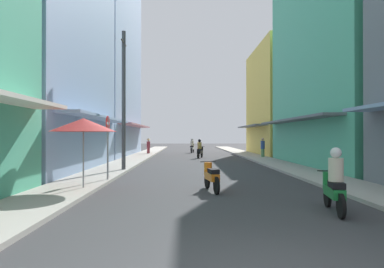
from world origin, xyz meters
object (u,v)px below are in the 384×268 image
at_px(motorbike_white, 192,146).
at_px(street_sign_no_entry, 108,139).
at_px(motorbike_orange, 211,176).
at_px(vendor_umbrella, 83,125).
at_px(pedestrian_crossing, 263,148).
at_px(utility_pole, 124,100).
at_px(motorbike_green, 334,183).
at_px(motorbike_black, 200,150).
at_px(pedestrian_far, 148,145).

relative_size(motorbike_white, street_sign_no_entry, 0.68).
height_order(motorbike_orange, vendor_umbrella, vendor_umbrella).
xyz_separation_m(motorbike_orange, pedestrian_crossing, (5.45, 16.01, 0.35)).
xyz_separation_m(utility_pole, street_sign_no_entry, (0.10, -3.96, -2.00)).
height_order(vendor_umbrella, street_sign_no_entry, street_sign_no_entry).
bearing_deg(motorbike_green, utility_pole, 125.97).
height_order(motorbike_black, pedestrian_far, pedestrian_far).
bearing_deg(motorbike_orange, pedestrian_far, 101.72).
height_order(motorbike_white, pedestrian_crossing, pedestrian_crossing).
xyz_separation_m(motorbike_orange, motorbike_white, (-0.13, 25.12, 0.20)).
bearing_deg(motorbike_green, vendor_umbrella, 154.97).
bearing_deg(motorbike_white, motorbike_black, -86.82).
height_order(motorbike_orange, street_sign_no_entry, street_sign_no_entry).
bearing_deg(vendor_umbrella, motorbike_black, 74.39).
height_order(motorbike_white, utility_pole, utility_pole).
relative_size(motorbike_green, vendor_umbrella, 0.73).
bearing_deg(motorbike_green, motorbike_black, 96.84).
bearing_deg(motorbike_white, pedestrian_far, -143.74).
relative_size(motorbike_black, vendor_umbrella, 0.72).
distance_m(motorbike_white, vendor_umbrella, 25.43).
distance_m(utility_pole, street_sign_no_entry, 4.44).
height_order(motorbike_green, street_sign_no_entry, street_sign_no_entry).
bearing_deg(pedestrian_crossing, motorbike_black, 173.15).
bearing_deg(motorbike_black, motorbike_orange, -91.17).
bearing_deg(pedestrian_far, pedestrian_crossing, -30.46).
xyz_separation_m(motorbike_green, pedestrian_crossing, (2.74, 19.20, 0.15)).
xyz_separation_m(motorbike_orange, motorbike_green, (2.72, -3.20, 0.20)).
relative_size(motorbike_orange, motorbike_green, 1.00).
bearing_deg(vendor_umbrella, street_sign_no_entry, 81.46).
xyz_separation_m(pedestrian_far, street_sign_no_entry, (0.57, -19.69, 0.80)).
height_order(pedestrian_far, utility_pole, utility_pole).
bearing_deg(street_sign_no_entry, motorbike_orange, -28.92).
xyz_separation_m(motorbike_black, pedestrian_crossing, (5.11, -0.61, 0.15)).
relative_size(pedestrian_far, pedestrian_crossing, 0.96).
bearing_deg(motorbike_black, motorbike_white, 93.18).
bearing_deg(motorbike_green, pedestrian_crossing, 81.89).
bearing_deg(utility_pole, pedestrian_crossing, 46.00).
xyz_separation_m(pedestrian_far, pedestrian_crossing, (9.99, -5.88, -0.07)).
bearing_deg(motorbike_orange, motorbike_green, -49.62).
bearing_deg(street_sign_no_entry, motorbike_white, 80.51).
distance_m(motorbike_black, utility_pole, 11.76).
bearing_deg(vendor_umbrella, motorbike_green, -25.03).
bearing_deg(motorbike_white, street_sign_no_entry, -99.49).
height_order(motorbike_black, pedestrian_crossing, pedestrian_crossing).
bearing_deg(vendor_umbrella, pedestrian_crossing, 58.57).
xyz_separation_m(vendor_umbrella, street_sign_no_entry, (0.32, 2.12, -0.50)).
distance_m(motorbike_green, utility_pole, 11.93).
bearing_deg(pedestrian_crossing, street_sign_no_entry, -124.29).
height_order(utility_pole, street_sign_no_entry, utility_pole).
distance_m(motorbike_black, pedestrian_far, 7.18).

